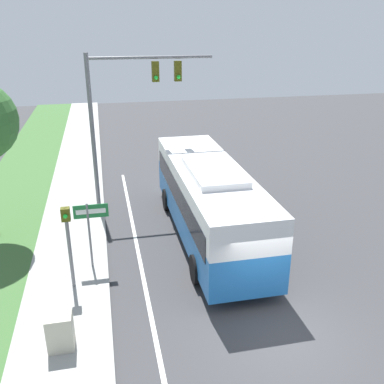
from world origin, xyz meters
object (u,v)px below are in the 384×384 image
at_px(pedestrian_signal, 68,235).
at_px(signal_gantry, 126,101).
at_px(street_sign, 90,223).
at_px(utility_cabinet, 60,331).
at_px(bus, 208,197).

bearing_deg(pedestrian_signal, signal_gantry, 70.15).
height_order(street_sign, utility_cabinet, street_sign).
bearing_deg(utility_cabinet, street_sign, 78.01).
xyz_separation_m(street_sign, utility_cabinet, (-0.89, -4.19, -1.19)).
bearing_deg(street_sign, signal_gantry, 72.27).
bearing_deg(street_sign, pedestrian_signal, -119.01).
relative_size(signal_gantry, utility_cabinet, 6.88).
distance_m(signal_gantry, street_sign, 6.90).
bearing_deg(signal_gantry, bus, -56.31).
distance_m(bus, pedestrian_signal, 6.04).
relative_size(bus, signal_gantry, 1.43).
relative_size(street_sign, utility_cabinet, 2.46).
height_order(bus, street_sign, bus).
xyz_separation_m(bus, utility_cabinet, (-5.60, -5.69, -1.20)).
distance_m(bus, street_sign, 4.94).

